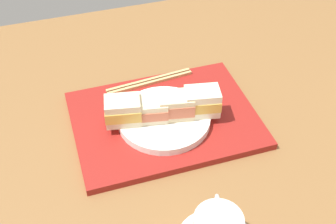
% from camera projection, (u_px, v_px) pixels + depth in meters
% --- Properties ---
extents(ground_plane, '(1.40, 1.00, 0.03)m').
position_uv_depth(ground_plane, '(160.00, 122.00, 1.00)').
color(ground_plane, brown).
extents(serving_tray, '(0.40, 0.29, 0.02)m').
position_uv_depth(serving_tray, '(165.00, 120.00, 0.97)').
color(serving_tray, maroon).
rests_on(serving_tray, ground_plane).
extents(sandwich_plate, '(0.20, 0.20, 0.02)m').
position_uv_depth(sandwich_plate, '(163.00, 119.00, 0.95)').
color(sandwich_plate, white).
rests_on(sandwich_plate, serving_tray).
extents(sandwich_nearmost, '(0.08, 0.07, 0.06)m').
position_uv_depth(sandwich_nearmost, '(202.00, 102.00, 0.93)').
color(sandwich_nearmost, '#EFE5C1').
rests_on(sandwich_nearmost, sandwich_plate).
extents(sandwich_inner_near, '(0.08, 0.07, 0.05)m').
position_uv_depth(sandwich_inner_near, '(176.00, 105.00, 0.93)').
color(sandwich_inner_near, beige).
rests_on(sandwich_inner_near, sandwich_plate).
extents(sandwich_inner_far, '(0.08, 0.07, 0.05)m').
position_uv_depth(sandwich_inner_far, '(150.00, 109.00, 0.92)').
color(sandwich_inner_far, beige).
rests_on(sandwich_inner_far, sandwich_plate).
extents(sandwich_farmost, '(0.08, 0.07, 0.06)m').
position_uv_depth(sandwich_farmost, '(123.00, 111.00, 0.91)').
color(sandwich_farmost, beige).
rests_on(sandwich_farmost, sandwich_plate).
extents(chopsticks_pair, '(0.21, 0.04, 0.01)m').
position_uv_depth(chopsticks_pair, '(150.00, 82.00, 1.05)').
color(chopsticks_pair, tan).
rests_on(chopsticks_pair, serving_tray).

